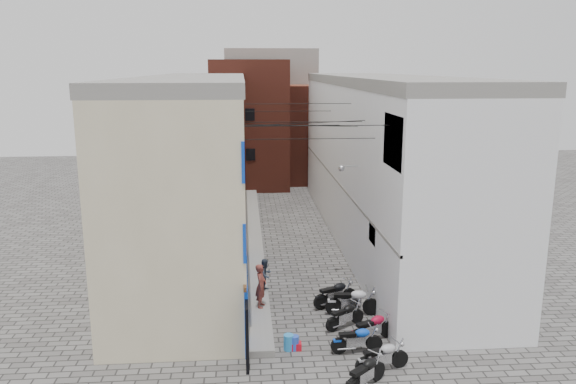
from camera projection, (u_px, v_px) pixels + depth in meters
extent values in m
plane|color=#504E4B|center=(323.00, 356.00, 18.80)|extent=(90.00, 90.00, 0.00)
cube|color=gray|center=(254.00, 238.00, 31.26)|extent=(0.90, 26.00, 0.25)
cube|color=beige|center=(198.00, 166.00, 30.13)|extent=(5.00, 26.00, 8.50)
cube|color=#C5726F|center=(244.00, 170.00, 30.37)|extent=(0.10, 26.00, 0.80)
cube|color=#0C3BB8|center=(246.00, 270.00, 23.08)|extent=(0.12, 10.20, 2.40)
cube|color=#0C3BB8|center=(243.00, 174.00, 22.21)|extent=(0.10, 10.20, 4.00)
cube|color=gray|center=(195.00, 81.00, 29.15)|extent=(5.10, 26.00, 0.50)
cube|color=black|center=(247.00, 334.00, 17.97)|extent=(0.10, 1.20, 2.20)
cube|color=white|center=(381.00, 164.00, 30.91)|extent=(5.00, 26.00, 8.50)
cube|color=#0C3BB8|center=(394.00, 141.00, 18.93)|extent=(0.10, 2.40, 1.80)
cube|color=white|center=(374.00, 234.00, 22.24)|extent=(0.08, 1.00, 0.70)
cylinder|color=#B2B2B7|center=(350.00, 166.00, 24.64)|extent=(0.80, 0.06, 0.06)
sphere|color=#B2B2B7|center=(341.00, 168.00, 24.63)|extent=(0.28, 0.28, 0.28)
cube|color=gray|center=(384.00, 81.00, 29.93)|extent=(5.10, 26.00, 0.50)
cube|color=gray|center=(336.00, 179.00, 30.90)|extent=(0.10, 26.00, 0.12)
cube|color=maroon|center=(250.00, 124.00, 44.79)|extent=(6.00, 6.00, 10.00)
cube|color=maroon|center=(309.00, 133.00, 47.34)|extent=(5.00, 6.00, 8.00)
cube|color=gray|center=(271.00, 112.00, 50.67)|extent=(8.00, 5.00, 11.00)
cube|color=black|center=(277.00, 177.00, 43.05)|extent=(2.00, 0.30, 2.40)
cylinder|color=black|center=(317.00, 126.00, 19.11)|extent=(5.20, 0.02, 0.02)
cylinder|color=black|center=(310.00, 139.00, 21.21)|extent=(5.20, 0.02, 0.02)
cylinder|color=black|center=(303.00, 122.00, 23.55)|extent=(5.20, 0.02, 0.02)
cylinder|color=black|center=(298.00, 104.00, 25.85)|extent=(5.20, 0.02, 0.02)
cylinder|color=black|center=(292.00, 125.00, 29.05)|extent=(5.20, 0.02, 0.02)
cylinder|color=black|center=(287.00, 111.00, 31.86)|extent=(5.20, 0.02, 0.02)
cylinder|color=black|center=(307.00, 123.00, 22.07)|extent=(5.65, 2.07, 0.02)
cylinder|color=black|center=(300.00, 125.00, 25.08)|extent=(5.80, 1.58, 0.02)
imported|color=brown|center=(261.00, 286.00, 21.87)|extent=(0.56, 0.72, 1.75)
imported|color=#2E3745|center=(265.00, 275.00, 23.50)|extent=(0.83, 0.86, 1.39)
cylinder|color=#2988D0|center=(289.00, 342.00, 19.14)|extent=(0.43, 0.43, 0.55)
cylinder|color=blue|center=(294.00, 343.00, 19.16)|extent=(0.39, 0.39, 0.50)
cube|color=red|center=(296.00, 346.00, 19.19)|extent=(0.42, 0.32, 0.25)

